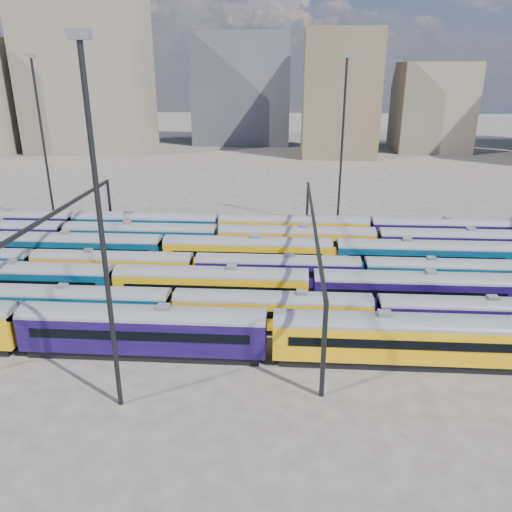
# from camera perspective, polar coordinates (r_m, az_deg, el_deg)

# --- Properties ---
(ground) EXTENTS (500.00, 500.00, 0.00)m
(ground) POSITION_cam_1_polar(r_m,az_deg,el_deg) (57.71, -3.65, -3.46)
(ground) COLOR #403A36
(ground) RESTS_ON ground
(rake_0) EXTENTS (151.81, 3.17, 5.35)m
(rake_0) POSITION_cam_1_polar(r_m,az_deg,el_deg) (44.28, -12.77, -7.76)
(rake_0) COLOR black
(rake_0) RESTS_ON ground
(rake_1) EXTENTS (94.85, 2.78, 4.67)m
(rake_1) POSITION_cam_1_polar(r_m,az_deg,el_deg) (47.19, 1.89, -5.86)
(rake_1) COLOR black
(rake_1) RESTS_ON ground
(rake_2) EXTENTS (143.94, 3.01, 5.06)m
(rake_2) POSITION_cam_1_polar(r_m,az_deg,el_deg) (52.20, -5.11, -2.99)
(rake_2) COLOR black
(rake_2) RESTS_ON ground
(rake_3) EXTENTS (94.33, 2.77, 4.64)m
(rake_3) POSITION_cam_1_polar(r_m,az_deg,el_deg) (59.76, -16.05, -0.87)
(rake_3) COLOR black
(rake_3) RESTS_ON ground
(rake_4) EXTENTS (104.69, 3.07, 5.17)m
(rake_4) POSITION_cam_1_polar(r_m,az_deg,el_deg) (61.08, -0.93, 0.70)
(rake_4) COLOR black
(rake_4) RESTS_ON ground
(rake_5) EXTENTS (145.08, 3.03, 5.10)m
(rake_5) POSITION_cam_1_polar(r_m,az_deg,el_deg) (65.64, 4.66, 2.03)
(rake_5) COLOR black
(rake_5) RESTS_ON ground
(rake_6) EXTENTS (147.27, 3.08, 5.18)m
(rake_6) POSITION_cam_1_polar(r_m,az_deg,el_deg) (70.39, 4.31, 3.35)
(rake_6) COLOR black
(rake_6) RESTS_ON ground
(gantry_1) EXTENTS (0.35, 40.35, 8.03)m
(gantry_1) POSITION_cam_1_polar(r_m,az_deg,el_deg) (61.18, -22.75, 3.12)
(gantry_1) COLOR black
(gantry_1) RESTS_ON ground
(gantry_2) EXTENTS (0.35, 40.35, 8.03)m
(gantry_2) POSITION_cam_1_polar(r_m,az_deg,el_deg) (54.93, 6.60, 2.76)
(gantry_2) COLOR black
(gantry_2) RESTS_ON ground
(mast_1) EXTENTS (1.40, 0.50, 25.60)m
(mast_1) POSITION_cam_1_polar(r_m,az_deg,el_deg) (83.57, -23.21, 12.42)
(mast_1) COLOR black
(mast_1) RESTS_ON ground
(mast_2) EXTENTS (1.40, 0.50, 25.60)m
(mast_2) POSITION_cam_1_polar(r_m,az_deg,el_deg) (33.94, -17.34, 3.44)
(mast_2) COLOR black
(mast_2) RESTS_ON ground
(mast_3) EXTENTS (1.40, 0.50, 25.60)m
(mast_3) POSITION_cam_1_polar(r_m,az_deg,el_deg) (77.26, 9.85, 13.19)
(mast_3) COLOR black
(mast_3) RESTS_ON ground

